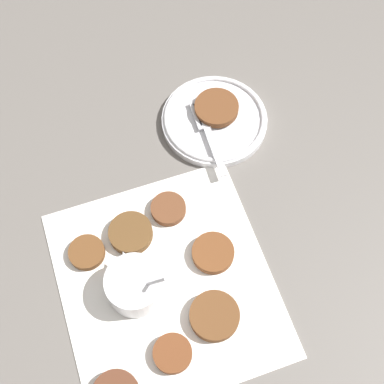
# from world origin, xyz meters

# --- Properties ---
(ground_plane) EXTENTS (4.00, 4.00, 0.00)m
(ground_plane) POSITION_xyz_m (0.00, 0.00, 0.00)
(ground_plane) COLOR #605B56
(napkin) EXTENTS (0.36, 0.33, 0.00)m
(napkin) POSITION_xyz_m (0.02, 0.01, 0.00)
(napkin) COLOR white
(napkin) RESTS_ON ground_plane
(sauce_bowl) EXTENTS (0.09, 0.09, 0.10)m
(sauce_bowl) POSITION_xyz_m (0.02, 0.06, 0.03)
(sauce_bowl) COLOR silver
(sauce_bowl) RESTS_ON napkin
(fritter_0) EXTENTS (0.06, 0.06, 0.01)m
(fritter_0) POSITION_xyz_m (-0.08, 0.04, 0.01)
(fritter_0) COLOR brown
(fritter_0) RESTS_ON napkin
(fritter_1) EXTENTS (0.07, 0.07, 0.01)m
(fritter_1) POSITION_xyz_m (0.04, -0.07, 0.01)
(fritter_1) COLOR brown
(fritter_1) RESTS_ON napkin
(fritter_2) EXTENTS (0.07, 0.07, 0.02)m
(fritter_2) POSITION_xyz_m (0.11, 0.04, 0.01)
(fritter_2) COLOR brown
(fritter_2) RESTS_ON napkin
(fritter_4) EXTENTS (0.07, 0.07, 0.02)m
(fritter_4) POSITION_xyz_m (-0.06, -0.04, 0.01)
(fritter_4) COLOR brown
(fritter_4) RESTS_ON napkin
(fritter_5) EXTENTS (0.06, 0.06, 0.01)m
(fritter_5) POSITION_xyz_m (0.11, 0.11, 0.01)
(fritter_5) COLOR brown
(fritter_5) RESTS_ON napkin
(fritter_6) EXTENTS (0.06, 0.06, 0.01)m
(fritter_6) POSITION_xyz_m (0.13, -0.03, 0.01)
(fritter_6) COLOR brown
(fritter_6) RESTS_ON napkin
(serving_plate) EXTENTS (0.19, 0.19, 0.02)m
(serving_plate) POSITION_xyz_m (0.27, -0.17, 0.01)
(serving_plate) COLOR silver
(serving_plate) RESTS_ON ground_plane
(fritter_on_plate) EXTENTS (0.08, 0.08, 0.01)m
(fritter_on_plate) POSITION_xyz_m (0.28, -0.18, 0.03)
(fritter_on_plate) COLOR brown
(fritter_on_plate) RESTS_ON serving_plate
(fork) EXTENTS (0.16, 0.03, 0.00)m
(fork) POSITION_xyz_m (0.25, -0.15, 0.02)
(fork) COLOR silver
(fork) RESTS_ON serving_plate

